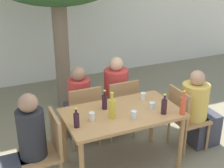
% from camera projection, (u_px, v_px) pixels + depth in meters
% --- Properties ---
extents(ground_plane, '(30.00, 30.00, 0.00)m').
position_uv_depth(ground_plane, '(121.00, 165.00, 4.04)').
color(ground_plane, gray).
extents(cafe_building_wall, '(10.00, 0.08, 2.80)m').
position_uv_depth(cafe_building_wall, '(52.00, 15.00, 6.32)').
color(cafe_building_wall, white).
rests_on(cafe_building_wall, ground_plane).
extents(dining_table_front, '(1.40, 0.81, 0.77)m').
position_uv_depth(dining_table_front, '(122.00, 119.00, 3.78)').
color(dining_table_front, '#B27F4C').
rests_on(dining_table_front, ground_plane).
extents(patio_chair_0, '(0.44, 0.44, 0.91)m').
position_uv_depth(patio_chair_0, '(47.00, 148.00, 3.50)').
color(patio_chair_0, '#A87A4C').
rests_on(patio_chair_0, ground_plane).
extents(patio_chair_1, '(0.44, 0.44, 0.91)m').
position_uv_depth(patio_chair_1, '(184.00, 116.00, 4.19)').
color(patio_chair_1, '#A87A4C').
rests_on(patio_chair_1, ground_plane).
extents(patio_chair_2, '(0.44, 0.44, 0.91)m').
position_uv_depth(patio_chair_2, '(83.00, 112.00, 4.28)').
color(patio_chair_2, '#A87A4C').
rests_on(patio_chair_2, ground_plane).
extents(patio_chair_3, '(0.44, 0.44, 0.91)m').
position_uv_depth(patio_chair_3, '(120.00, 105.00, 4.49)').
color(patio_chair_3, '#A87A4C').
rests_on(patio_chair_3, ground_plane).
extents(person_seated_0, '(0.55, 0.30, 1.21)m').
position_uv_depth(person_seated_0, '(25.00, 152.00, 3.40)').
color(person_seated_0, '#383842').
rests_on(person_seated_0, ground_plane).
extents(person_seated_1, '(0.58, 0.36, 1.14)m').
position_uv_depth(person_seated_1, '(199.00, 113.00, 4.29)').
color(person_seated_1, '#383842').
rests_on(person_seated_1, ground_plane).
extents(person_seated_2, '(0.31, 0.55, 1.14)m').
position_uv_depth(person_seated_2, '(78.00, 106.00, 4.49)').
color(person_seated_2, '#383842').
rests_on(person_seated_2, ground_plane).
extents(person_seated_3, '(0.35, 0.58, 1.19)m').
position_uv_depth(person_seated_3, '(114.00, 98.00, 4.68)').
color(person_seated_3, '#383842').
rests_on(person_seated_3, ground_plane).
extents(wine_bottle_0, '(0.07, 0.07, 0.25)m').
position_uv_depth(wine_bottle_0, '(164.00, 106.00, 3.67)').
color(wine_bottle_0, '#331923').
rests_on(wine_bottle_0, dining_table_front).
extents(wine_bottle_1, '(0.06, 0.06, 0.25)m').
position_uv_depth(wine_bottle_1, '(105.00, 102.00, 3.79)').
color(wine_bottle_1, '#331923').
rests_on(wine_bottle_1, dining_table_front).
extents(oil_cruet_2, '(0.08, 0.08, 0.32)m').
position_uv_depth(oil_cruet_2, '(112.00, 108.00, 3.57)').
color(oil_cruet_2, gold).
rests_on(oil_cruet_2, dining_table_front).
extents(wine_bottle_3, '(0.06, 0.06, 0.23)m').
position_uv_depth(wine_bottle_3, '(76.00, 120.00, 3.39)').
color(wine_bottle_3, '#331923').
rests_on(wine_bottle_3, dining_table_front).
extents(soda_bottle_4, '(0.07, 0.07, 0.30)m').
position_uv_depth(soda_bottle_4, '(183.00, 105.00, 3.66)').
color(soda_bottle_4, '#DB4C2D').
rests_on(soda_bottle_4, dining_table_front).
extents(drinking_glass_0, '(0.07, 0.07, 0.10)m').
position_uv_depth(drinking_glass_0, '(92.00, 116.00, 3.54)').
color(drinking_glass_0, silver).
rests_on(drinking_glass_0, dining_table_front).
extents(drinking_glass_1, '(0.06, 0.06, 0.10)m').
position_uv_depth(drinking_glass_1, '(143.00, 96.00, 4.05)').
color(drinking_glass_1, silver).
rests_on(drinking_glass_1, dining_table_front).
extents(drinking_glass_2, '(0.07, 0.07, 0.09)m').
position_uv_depth(drinking_glass_2, '(134.00, 115.00, 3.58)').
color(drinking_glass_2, silver).
rests_on(drinking_glass_2, dining_table_front).
extents(drinking_glass_3, '(0.07, 0.07, 0.08)m').
position_uv_depth(drinking_glass_3, '(152.00, 106.00, 3.81)').
color(drinking_glass_3, silver).
rests_on(drinking_glass_3, dining_table_front).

